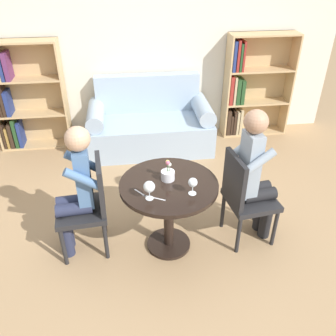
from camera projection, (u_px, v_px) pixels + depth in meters
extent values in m
plane|color=tan|center=(169.00, 245.00, 3.32)|extent=(16.00, 16.00, 0.00)
cube|color=silver|center=(145.00, 38.00, 4.56)|extent=(5.20, 0.05, 2.70)
cylinder|color=black|center=(169.00, 185.00, 2.96)|extent=(0.83, 0.83, 0.03)
cylinder|color=black|center=(169.00, 216.00, 3.14)|extent=(0.09, 0.09, 0.64)
cylinder|color=black|center=(169.00, 243.00, 3.32)|extent=(0.40, 0.40, 0.03)
cube|color=#9EB2C6|center=(150.00, 134.00, 4.77)|extent=(1.61, 0.80, 0.42)
cube|color=#9EB2C6|center=(147.00, 93.00, 4.79)|extent=(1.39, 0.16, 0.50)
cylinder|color=#9EB2C6|center=(95.00, 115.00, 4.53)|extent=(0.22, 0.72, 0.22)
cylinder|color=#9EB2C6|center=(202.00, 109.00, 4.68)|extent=(0.22, 0.72, 0.22)
cube|color=tan|center=(31.00, 93.00, 4.69)|extent=(0.92, 0.02, 1.41)
cube|color=tan|center=(65.00, 95.00, 4.63)|extent=(0.02, 0.28, 1.41)
cube|color=tan|center=(39.00, 144.00, 4.96)|extent=(0.88, 0.28, 0.02)
cube|color=tan|center=(33.00, 113.00, 4.71)|extent=(0.88, 0.28, 0.02)
cube|color=tan|center=(25.00, 79.00, 4.46)|extent=(0.88, 0.28, 0.02)
cube|color=tan|center=(17.00, 41.00, 4.21)|extent=(0.88, 0.28, 0.02)
cube|color=#332319|center=(6.00, 135.00, 4.81)|extent=(0.03, 0.23, 0.33)
cube|color=olive|center=(9.00, 136.00, 4.83)|extent=(0.03, 0.23, 0.29)
cube|color=#332319|center=(12.00, 134.00, 4.82)|extent=(0.05, 0.23, 0.34)
cube|color=#234723|center=(17.00, 132.00, 4.81)|extent=(0.05, 0.23, 0.40)
cube|color=navy|center=(21.00, 133.00, 4.83)|extent=(0.04, 0.23, 0.35)
cube|color=#332319|center=(1.00, 101.00, 4.56)|extent=(0.03, 0.23, 0.38)
cube|color=#332319|center=(4.00, 100.00, 4.56)|extent=(0.04, 0.23, 0.38)
cube|color=navy|center=(8.00, 102.00, 4.58)|extent=(0.05, 0.23, 0.32)
cube|color=navy|center=(3.00, 67.00, 4.34)|extent=(0.04, 0.23, 0.30)
cube|color=#602D5B|center=(7.00, 66.00, 4.34)|extent=(0.05, 0.23, 0.34)
cube|color=tan|center=(255.00, 83.00, 5.03)|extent=(0.92, 0.02, 1.41)
cube|color=tan|center=(226.00, 88.00, 4.87)|extent=(0.02, 0.28, 1.41)
cube|color=tan|center=(289.00, 85.00, 4.97)|extent=(0.02, 0.28, 1.41)
cube|color=tan|center=(252.00, 131.00, 5.29)|extent=(0.88, 0.28, 0.02)
cube|color=tan|center=(256.00, 102.00, 5.04)|extent=(0.88, 0.28, 0.02)
cube|color=tan|center=(260.00, 70.00, 4.80)|extent=(0.88, 0.28, 0.02)
cube|color=tan|center=(265.00, 34.00, 4.55)|extent=(0.88, 0.28, 0.02)
cube|color=#332319|center=(227.00, 121.00, 5.14)|extent=(0.05, 0.23, 0.36)
cube|color=#332319|center=(230.00, 123.00, 5.16)|extent=(0.03, 0.23, 0.29)
cube|color=#332319|center=(233.00, 121.00, 5.15)|extent=(0.04, 0.23, 0.35)
cube|color=tan|center=(236.00, 121.00, 5.16)|extent=(0.03, 0.23, 0.35)
cube|color=tan|center=(239.00, 120.00, 5.16)|extent=(0.04, 0.23, 0.37)
cube|color=maroon|center=(230.00, 89.00, 4.88)|extent=(0.05, 0.23, 0.39)
cube|color=tan|center=(233.00, 89.00, 4.89)|extent=(0.03, 0.23, 0.39)
cube|color=#234723|center=(237.00, 90.00, 4.91)|extent=(0.05, 0.23, 0.35)
cube|color=#234723|center=(241.00, 91.00, 4.92)|extent=(0.05, 0.23, 0.33)
cube|color=navy|center=(233.00, 55.00, 4.63)|extent=(0.04, 0.23, 0.39)
cube|color=maroon|center=(237.00, 55.00, 4.64)|extent=(0.03, 0.23, 0.40)
cube|color=#234723|center=(239.00, 56.00, 4.65)|extent=(0.03, 0.23, 0.36)
cube|color=maroon|center=(242.00, 55.00, 4.65)|extent=(0.03, 0.23, 0.38)
cylinder|color=#232326|center=(65.00, 220.00, 3.32)|extent=(0.04, 0.04, 0.40)
cylinder|color=#232326|center=(64.00, 247.00, 3.02)|extent=(0.04, 0.04, 0.40)
cylinder|color=#232326|center=(103.00, 215.00, 3.38)|extent=(0.04, 0.04, 0.40)
cylinder|color=#232326|center=(106.00, 241.00, 3.08)|extent=(0.04, 0.04, 0.40)
cube|color=#232326|center=(81.00, 211.00, 3.08)|extent=(0.45, 0.45, 0.05)
cube|color=#232326|center=(101.00, 184.00, 2.98)|extent=(0.07, 0.38, 0.45)
cylinder|color=#232326|center=(275.00, 228.00, 3.22)|extent=(0.04, 0.04, 0.40)
cylinder|color=#232326|center=(256.00, 204.00, 3.51)|extent=(0.04, 0.04, 0.40)
cylinder|color=#232326|center=(238.00, 235.00, 3.14)|extent=(0.04, 0.04, 0.40)
cylinder|color=#232326|center=(223.00, 210.00, 3.44)|extent=(0.04, 0.04, 0.40)
cube|color=#232326|center=(251.00, 200.00, 3.21)|extent=(0.47, 0.47, 0.05)
cube|color=#232326|center=(234.00, 180.00, 3.03)|extent=(0.09, 0.38, 0.45)
cylinder|color=#282D47|center=(66.00, 227.00, 3.20)|extent=(0.11, 0.11, 0.45)
cylinder|color=#282D47|center=(66.00, 235.00, 3.11)|extent=(0.11, 0.11, 0.45)
cylinder|color=#282D47|center=(74.00, 201.00, 3.07)|extent=(0.31, 0.13, 0.11)
cylinder|color=#282D47|center=(74.00, 209.00, 2.98)|extent=(0.31, 0.13, 0.11)
cube|color=#4C709E|center=(83.00, 178.00, 2.90)|extent=(0.14, 0.21, 0.52)
cylinder|color=#4C709E|center=(82.00, 161.00, 2.97)|extent=(0.29, 0.09, 0.23)
cylinder|color=#4C709E|center=(82.00, 179.00, 2.75)|extent=(0.29, 0.09, 0.23)
sphere|color=tan|center=(77.00, 139.00, 2.71)|extent=(0.20, 0.20, 0.20)
cylinder|color=black|center=(266.00, 217.00, 3.31)|extent=(0.11, 0.11, 0.45)
cylinder|color=black|center=(261.00, 210.00, 3.40)|extent=(0.11, 0.11, 0.45)
cylinder|color=black|center=(260.00, 195.00, 3.14)|extent=(0.31, 0.15, 0.11)
cylinder|color=black|center=(254.00, 188.00, 3.23)|extent=(0.31, 0.15, 0.11)
cube|color=#93A3B2|center=(250.00, 165.00, 3.00)|extent=(0.15, 0.21, 0.60)
cylinder|color=#93A3B2|center=(259.00, 162.00, 2.83)|extent=(0.29, 0.11, 0.23)
cylinder|color=#93A3B2|center=(244.00, 146.00, 3.05)|extent=(0.29, 0.11, 0.23)
sphere|color=tan|center=(256.00, 122.00, 2.78)|extent=(0.20, 0.20, 0.20)
cylinder|color=white|center=(150.00, 198.00, 2.77)|extent=(0.06, 0.06, 0.00)
cylinder|color=white|center=(149.00, 194.00, 2.75)|extent=(0.01, 0.01, 0.07)
sphere|color=white|center=(149.00, 187.00, 2.71)|extent=(0.09, 0.09, 0.09)
sphere|color=maroon|center=(149.00, 188.00, 2.72)|extent=(0.07, 0.07, 0.07)
cylinder|color=white|center=(192.00, 193.00, 2.83)|extent=(0.06, 0.06, 0.00)
cylinder|color=white|center=(192.00, 189.00, 2.81)|extent=(0.01, 0.01, 0.07)
sphere|color=white|center=(193.00, 182.00, 2.77)|extent=(0.07, 0.07, 0.07)
cylinder|color=silver|center=(168.00, 175.00, 2.98)|extent=(0.12, 0.12, 0.08)
cylinder|color=#4C7A42|center=(167.00, 167.00, 2.94)|extent=(0.01, 0.01, 0.07)
sphere|color=#E07F4C|center=(167.00, 163.00, 2.92)|extent=(0.04, 0.04, 0.04)
cylinder|color=#4C7A42|center=(168.00, 167.00, 2.93)|extent=(0.01, 0.01, 0.08)
sphere|color=#D16684|center=(168.00, 163.00, 2.91)|extent=(0.04, 0.04, 0.04)
cylinder|color=#4C7A42|center=(169.00, 168.00, 2.94)|extent=(0.01, 0.01, 0.06)
sphere|color=silver|center=(169.00, 164.00, 2.92)|extent=(0.04, 0.04, 0.04)
cylinder|color=#4C7A42|center=(167.00, 166.00, 2.94)|extent=(0.00, 0.01, 0.08)
sphere|color=#EACC4C|center=(167.00, 162.00, 2.92)|extent=(0.04, 0.04, 0.04)
cube|color=silver|center=(142.00, 194.00, 2.82)|extent=(0.13, 0.16, 0.00)
cube|color=silver|center=(154.00, 198.00, 2.78)|extent=(0.17, 0.10, 0.00)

